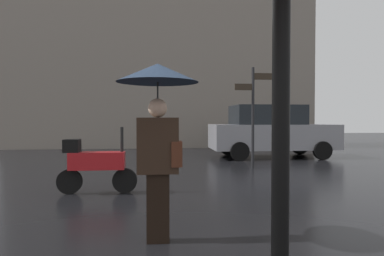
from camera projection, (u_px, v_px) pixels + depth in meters
name	position (u px, v px, depth m)	size (l,w,h in m)	color
pedestrian_with_umbrella	(158.00, 107.00, 3.75)	(0.92, 0.92, 1.99)	black
parked_scooter	(95.00, 164.00, 6.25)	(1.46, 0.32, 1.23)	black
parked_car_left	(271.00, 131.00, 12.23)	(4.44, 2.02, 1.89)	gray
street_signpost	(253.00, 107.00, 9.41)	(1.08, 0.08, 2.83)	black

